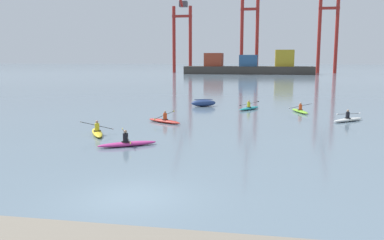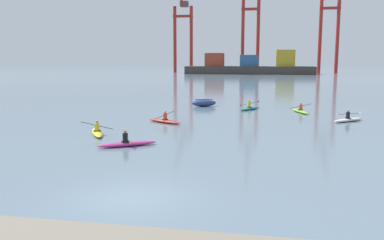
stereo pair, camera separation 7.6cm
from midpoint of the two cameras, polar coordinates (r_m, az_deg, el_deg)
name	(u,v)px [view 2 (the right image)]	position (r m, az deg, el deg)	size (l,w,h in m)	color
ground_plane	(131,197)	(14.89, -8.54, -10.77)	(800.00, 800.00, 0.00)	slate
container_barge	(250,66)	(137.02, 8.24, 7.50)	(42.43, 9.06, 7.94)	#38332D
gantry_crane_west	(183,26)	(150.67, -1.33, 13.16)	(7.34, 20.01, 34.75)	maroon
gantry_crane_west_mid	(251,21)	(147.54, 8.30, 13.73)	(6.60, 18.56, 39.72)	maroon
gantry_crane_east_mid	(330,22)	(150.44, 18.91, 13.01)	(7.00, 16.89, 35.85)	maroon
capsized_dinghy	(204,103)	(42.37, 1.74, 2.41)	(2.82, 1.97, 0.76)	navy
kayak_lime	(300,111)	(38.76, 15.11, 1.27)	(2.16, 3.42, 0.95)	#7ABC2D
kayak_yellow	(97,132)	(27.24, -13.20, -1.65)	(2.14, 3.28, 0.98)	yellow
kayak_red	(164,121)	(31.51, -3.86, -0.08)	(3.21, 2.30, 0.95)	red
kayak_magenta	(127,143)	(23.27, -9.10, -3.27)	(3.21, 2.30, 0.95)	#C13384
kayak_white	(348,119)	(34.43, 21.30, 0.09)	(2.91, 2.74, 0.95)	silver
kayak_teal	(249,108)	(39.96, 8.18, 1.70)	(2.20, 3.25, 0.95)	teal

